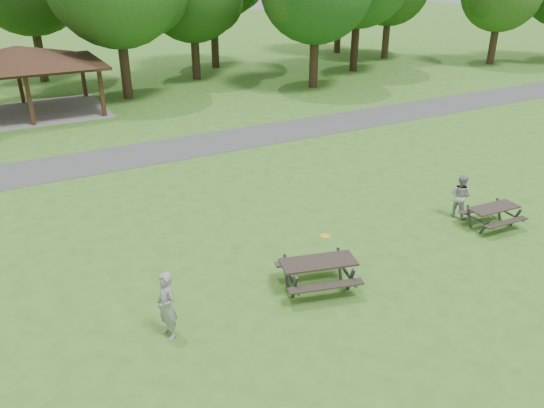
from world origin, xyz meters
The scene contains 8 objects.
ground centered at (0.00, 0.00, 0.00)m, with size 160.00×160.00×0.00m, color #397120.
asphalt_path centered at (0.00, 14.00, 0.01)m, with size 120.00×3.20×0.02m, color #454648.
pavilion centered at (-4.00, 24.00, 3.06)m, with size 8.60×7.01×3.76m.
picnic_table_middle centered at (0.84, 1.17, 0.63)m, with size 2.32×2.04×0.86m.
picnic_table_far centered at (7.84, 1.47, 0.54)m, with size 1.77×1.46×0.74m.
frisbee_in_flight centered at (1.45, 1.78, 1.13)m, with size 0.36×0.36×0.02m.
frisbee_thrower centered at (-3.28, 1.16, 0.85)m, with size 0.62×0.40×1.69m, color #949496.
frisbee_catcher centered at (7.46, 2.57, 0.76)m, with size 0.74×0.58×1.52m, color #A5A5A7.
Camera 1 is at (-5.93, -8.76, 8.02)m, focal length 35.00 mm.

